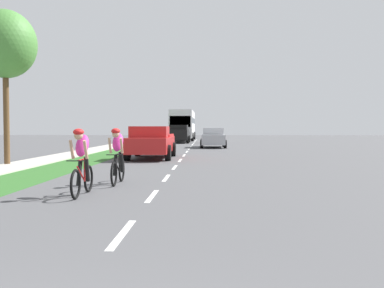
{
  "coord_description": "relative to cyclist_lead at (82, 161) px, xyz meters",
  "views": [
    {
      "loc": [
        1.27,
        -1.55,
        1.62
      ],
      "look_at": [
        0.61,
        17.51,
        0.84
      ],
      "focal_mm": 39.68,
      "sensor_mm": 36.0,
      "label": 1
    }
  ],
  "objects": [
    {
      "name": "ground_plane",
      "position": [
        1.65,
        11.76,
        -0.81
      ],
      "size": [
        120.0,
        120.0,
        0.0
      ],
      "primitive_type": "plane",
      "color": "#4C4C4F"
    },
    {
      "name": "grass_verge",
      "position": [
        -2.87,
        11.76,
        -0.81
      ],
      "size": [
        2.09,
        70.0,
        0.01
      ],
      "primitive_type": "cube",
      "color": "#2D6026",
      "rests_on": "ground_plane"
    },
    {
      "name": "sidewalk_concrete",
      "position": [
        -4.84,
        11.76,
        -0.81
      ],
      "size": [
        1.84,
        70.0,
        0.1
      ],
      "primitive_type": "cube",
      "color": "#B2ADA3",
      "rests_on": "ground_plane"
    },
    {
      "name": "lane_markings_center",
      "position": [
        1.65,
        15.76,
        -0.81
      ],
      "size": [
        0.12,
        54.3,
        0.01
      ],
      "color": "white",
      "rests_on": "ground_plane"
    },
    {
      "name": "cyclist_lead",
      "position": [
        0.0,
        0.0,
        0.0
      ],
      "size": [
        0.42,
        1.72,
        1.58
      ],
      "color": "black",
      "rests_on": "ground_plane"
    },
    {
      "name": "cyclist_trailing",
      "position": [
        0.41,
        2.05,
        0.0
      ],
      "size": [
        0.42,
        1.72,
        1.58
      ],
      "color": "black",
      "rests_on": "ground_plane"
    },
    {
      "name": "pickup_red",
      "position": [
        0.11,
        11.7,
        0.02
      ],
      "size": [
        2.22,
        5.1,
        1.64
      ],
      "color": "red",
      "rests_on": "ground_plane"
    },
    {
      "name": "sedan_silver",
      "position": [
        3.43,
        23.27,
        -0.04
      ],
      "size": [
        1.98,
        4.3,
        1.52
      ],
      "color": "#A5A8AD",
      "rests_on": "ground_plane"
    },
    {
      "name": "suv_black",
      "position": [
        0.15,
        32.52,
        0.14
      ],
      "size": [
        2.15,
        4.7,
        1.79
      ],
      "color": "black",
      "rests_on": "ground_plane"
    },
    {
      "name": "bus_white",
      "position": [
        0.09,
        41.24,
        1.17
      ],
      "size": [
        2.78,
        11.6,
        3.48
      ],
      "color": "silver",
      "rests_on": "ground_plane"
    },
    {
      "name": "street_tree_near",
      "position": [
        -5.5,
        7.77,
        4.23
      ],
      "size": [
        2.58,
        2.58,
        6.5
      ],
      "color": "brown",
      "rests_on": "ground_plane"
    }
  ]
}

